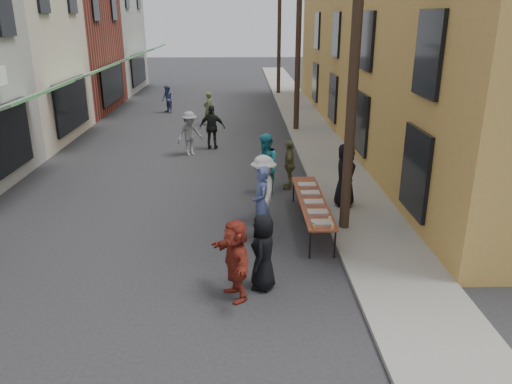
{
  "coord_description": "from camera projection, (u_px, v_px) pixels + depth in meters",
  "views": [
    {
      "loc": [
        1.62,
        -9.0,
        5.37
      ],
      "look_at": [
        1.96,
        2.42,
        1.3
      ],
      "focal_mm": 35.0,
      "sensor_mm": 36.0,
      "label": 1
    }
  ],
  "objects": [
    {
      "name": "building_ochre",
      "position": [
        454.0,
        24.0,
        22.05
      ],
      "size": [
        10.0,
        28.0,
        10.0
      ],
      "primitive_type": "cube",
      "color": "#C78847",
      "rests_on": "ground"
    },
    {
      "name": "utility_pole_far",
      "position": [
        279.0,
        28.0,
        34.26
      ],
      "size": [
        0.26,
        0.26,
        9.0
      ],
      "primitive_type": "cylinder",
      "color": "#2D2116",
      "rests_on": "ground"
    },
    {
      "name": "guest_front_c",
      "position": [
        265.0,
        165.0,
        15.53
      ],
      "size": [
        0.83,
        1.02,
        1.93
      ],
      "primitive_type": "imported",
      "rotation": [
        0.0,
        0.0,
        -1.45
      ],
      "color": "teal",
      "rests_on": "ground"
    },
    {
      "name": "utility_pole_mid",
      "position": [
        298.0,
        35.0,
        22.96
      ],
      "size": [
        0.26,
        0.26,
        9.0
      ],
      "primitive_type": "cylinder",
      "color": "#2D2116",
      "rests_on": "ground"
    },
    {
      "name": "condiment_jar_c",
      "position": [
        313.0,
        225.0,
        11.51
      ],
      "size": [
        0.07,
        0.07,
        0.08
      ],
      "primitive_type": "cylinder",
      "color": "#A57F26",
      "rests_on": "serving_table"
    },
    {
      "name": "guest_queue_back",
      "position": [
        235.0,
        259.0,
        9.79
      ],
      "size": [
        1.04,
        1.62,
        1.67
      ],
      "primitive_type": "imported",
      "rotation": [
        0.0,
        0.0,
        -1.18
      ],
      "color": "maroon",
      "rests_on": "ground"
    },
    {
      "name": "passerby_mid",
      "position": [
        212.0,
        127.0,
        20.84
      ],
      "size": [
        1.14,
        0.61,
        1.85
      ],
      "primitive_type": "imported",
      "rotation": [
        0.0,
        0.0,
        2.99
      ],
      "color": "black",
      "rests_on": "ground"
    },
    {
      "name": "sidewalk",
      "position": [
        310.0,
        129.0,
        24.48
      ],
      "size": [
        2.2,
        60.0,
        0.1
      ],
      "primitive_type": "cube",
      "color": "gray",
      "rests_on": "ground"
    },
    {
      "name": "passerby_far",
      "position": [
        168.0,
        99.0,
        28.65
      ],
      "size": [
        0.94,
        0.97,
        1.57
      ],
      "primitive_type": "imported",
      "rotation": [
        0.0,
        0.0,
        5.39
      ],
      "color": "#455786",
      "rests_on": "ground"
    },
    {
      "name": "catering_tray_foil_b",
      "position": [
        318.0,
        213.0,
        12.22
      ],
      "size": [
        0.5,
        0.33,
        0.08
      ],
      "primitive_type": "cube",
      "color": "#B2B2B7",
      "rests_on": "serving_table"
    },
    {
      "name": "catering_tray_foil_d",
      "position": [
        310.0,
        193.0,
        13.54
      ],
      "size": [
        0.5,
        0.33,
        0.08
      ],
      "primitive_type": "cube",
      "color": "#B2B2B7",
      "rests_on": "serving_table"
    },
    {
      "name": "guest_front_b",
      "position": [
        261.0,
        204.0,
        12.34
      ],
      "size": [
        0.54,
        0.75,
        1.92
      ],
      "primitive_type": "imported",
      "rotation": [
        0.0,
        0.0,
        -1.45
      ],
      "color": "#48578C",
      "rests_on": "ground"
    },
    {
      "name": "catering_tray_sausage",
      "position": [
        322.0,
        223.0,
        11.61
      ],
      "size": [
        0.5,
        0.33,
        0.08
      ],
      "primitive_type": "cube",
      "color": "maroon",
      "rests_on": "serving_table"
    },
    {
      "name": "serving_table",
      "position": [
        312.0,
        201.0,
        13.19
      ],
      "size": [
        0.7,
        4.0,
        0.75
      ],
      "color": "maroon",
      "rests_on": "ground"
    },
    {
      "name": "guest_front_e",
      "position": [
        289.0,
        165.0,
        16.1
      ],
      "size": [
        0.53,
        0.99,
        1.6
      ],
      "primitive_type": "imported",
      "rotation": [
        0.0,
        0.0,
        -1.72
      ],
      "color": "olive",
      "rests_on": "ground"
    },
    {
      "name": "utility_pole_near",
      "position": [
        355.0,
        54.0,
        11.67
      ],
      "size": [
        0.26,
        0.26,
        9.0
      ],
      "primitive_type": "cylinder",
      "color": "#2D2116",
      "rests_on": "ground"
    },
    {
      "name": "condiment_jar_a",
      "position": [
        314.0,
        228.0,
        11.32
      ],
      "size": [
        0.07,
        0.07,
        0.08
      ],
      "primitive_type": "cylinder",
      "color": "#A57F26",
      "rests_on": "serving_table"
    },
    {
      "name": "passerby_right",
      "position": [
        208.0,
        108.0,
        25.51
      ],
      "size": [
        0.68,
        0.73,
        1.68
      ],
      "primitive_type": "imported",
      "rotation": [
        0.0,
        0.0,
        4.09
      ],
      "color": "#56673C",
      "rests_on": "ground"
    },
    {
      "name": "condiment_jar_b",
      "position": [
        314.0,
        227.0,
        11.42
      ],
      "size": [
        0.07,
        0.07,
        0.08
      ],
      "primitive_type": "cylinder",
      "color": "#A57F26",
      "rests_on": "serving_table"
    },
    {
      "name": "ground",
      "position": [
        164.0,
        292.0,
        10.23
      ],
      "size": [
        120.0,
        120.0,
        0.0
      ],
      "primitive_type": "plane",
      "color": "#28282B",
      "rests_on": "ground"
    },
    {
      "name": "catering_tray_buns",
      "position": [
        314.0,
        203.0,
        12.88
      ],
      "size": [
        0.5,
        0.33,
        0.08
      ],
      "primitive_type": "cube",
      "color": "tan",
      "rests_on": "serving_table"
    },
    {
      "name": "server",
      "position": [
        345.0,
        175.0,
        14.35
      ],
      "size": [
        0.87,
        1.05,
        1.85
      ],
      "primitive_type": "imported",
      "rotation": [
        0.0,
        0.0,
        1.21
      ],
      "color": "black",
      "rests_on": "sidewalk"
    },
    {
      "name": "cup_stack",
      "position": [
        332.0,
        227.0,
        11.37
      ],
      "size": [
        0.08,
        0.08,
        0.12
      ],
      "primitive_type": "cylinder",
      "color": "tan",
      "rests_on": "serving_table"
    },
    {
      "name": "catering_tray_buns_end",
      "position": [
        307.0,
        185.0,
        14.2
      ],
      "size": [
        0.5,
        0.33,
        0.08
      ],
      "primitive_type": "cube",
      "color": "tan",
      "rests_on": "serving_table"
    },
    {
      "name": "passerby_left",
      "position": [
        190.0,
        133.0,
        19.95
      ],
      "size": [
        1.3,
        1.22,
        1.77
      ],
      "primitive_type": "imported",
      "rotation": [
        0.0,
        0.0,
        0.66
      ],
      "color": "gray",
      "rests_on": "ground"
    },
    {
      "name": "guest_front_a",
      "position": [
        263.0,
        252.0,
        10.16
      ],
      "size": [
        0.69,
        0.89,
        1.61
      ],
      "primitive_type": "imported",
      "rotation": [
        0.0,
        0.0,
        -1.81
      ],
      "color": "black",
      "rests_on": "ground"
    },
    {
      "name": "guest_front_d",
      "position": [
        263.0,
        189.0,
        13.38
      ],
      "size": [
        0.82,
        1.28,
        1.89
      ],
      "primitive_type": "imported",
      "rotation": [
        0.0,
        0.0,
        -1.47
      ],
      "color": "silver",
      "rests_on": "ground"
    }
  ]
}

